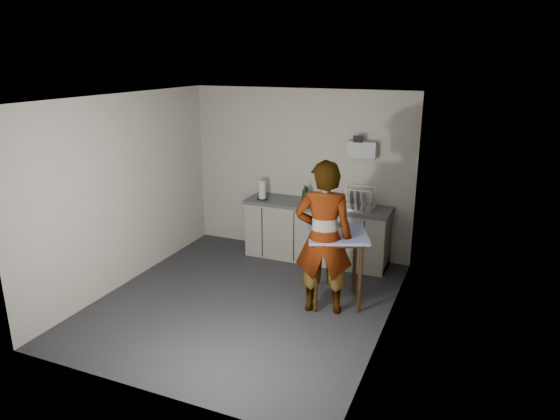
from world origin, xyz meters
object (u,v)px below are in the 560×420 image
at_px(soda_can, 318,201).
at_px(dark_bottle, 306,194).
at_px(dish_rack, 358,204).
at_px(bakery_box, 331,226).
at_px(side_table, 337,242).
at_px(kitchen_counter, 317,234).
at_px(soap_bottle, 305,194).
at_px(paper_towel, 262,190).
at_px(standing_man, 324,238).

xyz_separation_m(soda_can, dark_bottle, (-0.22, 0.09, 0.06)).
bearing_deg(dark_bottle, dish_rack, -3.22).
xyz_separation_m(soda_can, dish_rack, (0.61, 0.05, 0.02)).
bearing_deg(dish_rack, dark_bottle, 176.78).
bearing_deg(dark_bottle, bakery_box, -59.07).
relative_size(side_table, bakery_box, 2.15).
distance_m(dark_bottle, dish_rack, 0.83).
xyz_separation_m(kitchen_counter, soap_bottle, (-0.20, -0.02, 0.62)).
height_order(kitchen_counter, soda_can, soda_can).
height_order(dark_bottle, paper_towel, paper_towel).
distance_m(paper_towel, bakery_box, 1.92).
distance_m(standing_man, soap_bottle, 1.70).
relative_size(standing_man, dark_bottle, 8.31).
xyz_separation_m(soap_bottle, dark_bottle, (-0.00, 0.07, -0.02)).
distance_m(kitchen_counter, paper_towel, 1.08).
height_order(kitchen_counter, standing_man, standing_man).
bearing_deg(kitchen_counter, paper_towel, -173.90).
bearing_deg(side_table, standing_man, -131.42).
xyz_separation_m(standing_man, bakery_box, (0.02, 0.22, 0.08)).
bearing_deg(kitchen_counter, dish_rack, 0.71).
xyz_separation_m(kitchen_counter, side_table, (0.69, -1.26, 0.40)).
distance_m(kitchen_counter, side_table, 1.49).
bearing_deg(bakery_box, kitchen_counter, 71.53).
distance_m(kitchen_counter, dish_rack, 0.84).
xyz_separation_m(dark_bottle, paper_towel, (-0.68, -0.15, 0.03)).
xyz_separation_m(dark_bottle, dish_rack, (0.83, -0.05, -0.04)).
distance_m(kitchen_counter, standing_man, 1.72).
height_order(standing_man, bakery_box, standing_man).
distance_m(kitchen_counter, bakery_box, 1.57).
bearing_deg(bakery_box, soap_bottle, 78.65).
height_order(side_table, bakery_box, bakery_box).
relative_size(kitchen_counter, paper_towel, 7.48).
bearing_deg(soda_can, paper_towel, -176.47).
relative_size(side_table, soda_can, 8.74).
height_order(dark_bottle, dish_rack, dish_rack).
distance_m(soda_can, bakery_box, 1.40).
xyz_separation_m(kitchen_counter, dish_rack, (0.63, 0.01, 0.55)).
xyz_separation_m(soda_can, paper_towel, (-0.89, -0.06, 0.09)).
xyz_separation_m(standing_man, dark_bottle, (-0.80, 1.58, 0.07)).
height_order(kitchen_counter, soap_bottle, soap_bottle).
distance_m(standing_man, soda_can, 1.59).
relative_size(dish_rack, bakery_box, 1.01).
bearing_deg(standing_man, kitchen_counter, -83.92).
xyz_separation_m(side_table, paper_towel, (-1.57, 1.17, 0.23)).
bearing_deg(soap_bottle, bakery_box, -57.81).
distance_m(soda_can, dark_bottle, 0.24).
height_order(side_table, soda_can, soda_can).
height_order(soap_bottle, paper_towel, paper_towel).
bearing_deg(soap_bottle, paper_towel, -173.64).
bearing_deg(standing_man, soda_can, -83.87).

